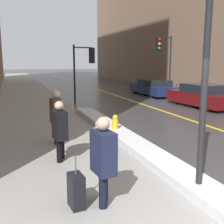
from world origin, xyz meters
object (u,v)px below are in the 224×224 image
(traffic_light_near, at_px, (86,61))
(rolling_suitcase, at_px, (76,191))
(pedestrian_in_glasses, at_px, (57,114))
(traffic_light_far, at_px, (163,53))
(parked_car_navy, at_px, (153,88))
(pedestrian_trailing, at_px, (103,157))
(lamp_post, at_px, (207,37))
(parked_car_maroon, at_px, (203,96))
(fire_hydrant, at_px, (115,125))
(pedestrian_with_shoulder_bag, at_px, (60,128))

(traffic_light_near, height_order, rolling_suitcase, traffic_light_near)
(pedestrian_in_glasses, bearing_deg, traffic_light_near, 153.55)
(traffic_light_far, relative_size, parked_car_navy, 0.89)
(traffic_light_near, relative_size, pedestrian_trailing, 2.16)
(lamp_post, distance_m, rolling_suitcase, 3.44)
(traffic_light_near, distance_m, parked_car_maroon, 6.93)
(traffic_light_near, xyz_separation_m, pedestrian_trailing, (-2.77, -11.95, -1.56))
(pedestrian_in_glasses, distance_m, fire_hydrant, 2.08)
(pedestrian_trailing, relative_size, parked_car_navy, 0.33)
(traffic_light_far, xyz_separation_m, parked_car_maroon, (-0.22, -4.75, -2.43))
(lamp_post, relative_size, traffic_light_far, 1.15)
(rolling_suitcase, bearing_deg, parked_car_maroon, 126.80)
(rolling_suitcase, height_order, fire_hydrant, rolling_suitcase)
(pedestrian_with_shoulder_bag, bearing_deg, traffic_light_far, 133.74)
(rolling_suitcase, bearing_deg, traffic_light_near, 158.59)
(traffic_light_far, height_order, pedestrian_with_shoulder_bag, traffic_light_far)
(parked_car_maroon, distance_m, rolling_suitcase, 12.04)
(pedestrian_trailing, relative_size, parked_car_maroon, 0.37)
(lamp_post, distance_m, pedestrian_trailing, 2.71)
(pedestrian_in_glasses, bearing_deg, pedestrian_trailing, -3.66)
(traffic_light_far, xyz_separation_m, rolling_suitcase, (-9.02, -12.96, -2.72))
(traffic_light_near, distance_m, pedestrian_with_shoulder_bag, 10.14)
(parked_car_maroon, height_order, parked_car_navy, parked_car_maroon)
(pedestrian_trailing, xyz_separation_m, pedestrian_with_shoulder_bag, (-0.34, 2.43, -0.03))
(traffic_light_far, height_order, fire_hydrant, traffic_light_far)
(traffic_light_far, distance_m, fire_hydrant, 11.35)
(pedestrian_with_shoulder_bag, xyz_separation_m, parked_car_navy, (8.61, 11.38, -0.29))
(pedestrian_trailing, height_order, fire_hydrant, pedestrian_trailing)
(pedestrian_with_shoulder_bag, bearing_deg, pedestrian_in_glasses, 167.64)
(parked_car_maroon, bearing_deg, pedestrian_in_glasses, 113.23)
(pedestrian_with_shoulder_bag, bearing_deg, pedestrian_trailing, 1.80)
(pedestrian_trailing, xyz_separation_m, parked_car_navy, (8.27, 13.81, -0.32))
(lamp_post, height_order, fire_hydrant, lamp_post)
(pedestrian_in_glasses, relative_size, rolling_suitcase, 1.70)
(traffic_light_far, bearing_deg, parked_car_navy, -80.15)
(parked_car_maroon, xyz_separation_m, fire_hydrant, (-6.53, -3.97, -0.25))
(lamp_post, bearing_deg, traffic_light_near, 85.48)
(pedestrian_in_glasses, distance_m, parked_car_maroon, 9.54)
(parked_car_maroon, bearing_deg, rolling_suitcase, 129.49)
(pedestrian_with_shoulder_bag, height_order, rolling_suitcase, pedestrian_with_shoulder_bag)
(traffic_light_near, relative_size, rolling_suitcase, 3.55)
(pedestrian_trailing, bearing_deg, traffic_light_far, 140.47)
(pedestrian_with_shoulder_bag, height_order, pedestrian_in_glasses, pedestrian_in_glasses)
(lamp_post, xyz_separation_m, pedestrian_with_shoulder_bag, (-2.15, 2.66, -2.04))
(traffic_light_far, xyz_separation_m, parked_car_navy, (-0.28, 0.80, -2.47))
(parked_car_maroon, bearing_deg, pedestrian_trailing, 131.20)
(traffic_light_near, bearing_deg, rolling_suitcase, -110.88)
(parked_car_maroon, height_order, fire_hydrant, parked_car_maroon)
(pedestrian_with_shoulder_bag, xyz_separation_m, parked_car_maroon, (8.68, 5.82, -0.24))
(pedestrian_in_glasses, bearing_deg, fire_hydrant, 92.98)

